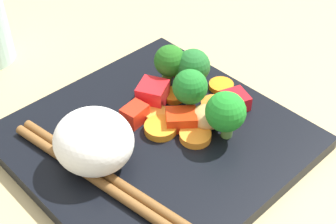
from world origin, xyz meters
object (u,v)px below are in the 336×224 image
object	(u,v)px
square_plate	(156,140)
chopstick_pair	(119,189)
rice_mound	(94,141)
broccoli_floret_0	(192,88)
carrot_slice_1	(156,114)

from	to	relation	value
square_plate	chopstick_pair	world-z (taller)	chopstick_pair
square_plate	chopstick_pair	bearing A→B (deg)	-69.56
square_plate	rice_mound	size ratio (longest dim) A/B	3.44
square_plate	broccoli_floret_0	xyz separation A→B (cm)	(0.19, 4.86, 3.72)
carrot_slice_1	rice_mound	bearing A→B (deg)	-87.09
square_plate	chopstick_pair	distance (cm)	7.77
rice_mound	broccoli_floret_0	distance (cm)	11.21
square_plate	broccoli_floret_0	size ratio (longest dim) A/B	5.12
square_plate	rice_mound	world-z (taller)	rice_mound
square_plate	chopstick_pair	xyz separation A→B (cm)	(2.68, -7.20, 1.17)
square_plate	carrot_slice_1	size ratio (longest dim) A/B	10.33
broccoli_floret_0	carrot_slice_1	bearing A→B (deg)	-123.22
broccoli_floret_0	carrot_slice_1	xyz separation A→B (cm)	(-1.96, -2.99, -2.63)
square_plate	rice_mound	distance (cm)	7.23
square_plate	broccoli_floret_0	bearing A→B (deg)	87.78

